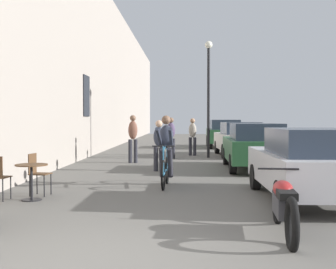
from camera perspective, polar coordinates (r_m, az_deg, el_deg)
ground_plane at (r=5.17m, az=-8.10°, el=-16.24°), size 88.00×88.00×0.00m
building_facade_left at (r=19.50m, az=-10.91°, el=9.56°), size 0.54×68.00×8.41m
cafe_table_mid at (r=9.28m, az=-17.13°, el=-4.90°), size 0.64×0.64×0.72m
cafe_chair_mid_toward_street at (r=9.83m, az=-16.47°, el=-4.53°), size 0.43×0.43×0.89m
cyclist_on_bicycle at (r=10.79m, az=-0.30°, el=-2.32°), size 0.52×1.76×1.74m
pedestrian_near at (r=13.79m, az=-1.17°, el=-1.04°), size 0.34×0.25×1.59m
pedestrian_mid at (r=16.46m, az=-4.53°, el=-0.19°), size 0.38×0.29×1.77m
pedestrian_far at (r=18.22m, az=0.39°, el=-0.12°), size 0.38×0.30×1.69m
pedestrian_furthest at (r=19.81m, az=3.17°, el=-0.01°), size 0.37×0.28×1.66m
street_lamp at (r=18.85m, az=5.23°, el=6.49°), size 0.32×0.32×4.90m
parked_car_nearest at (r=9.15m, az=17.40°, el=-3.57°), size 1.73×4.06×1.44m
parked_car_second at (r=14.51m, az=11.01°, el=-1.41°), size 1.85×4.22×1.49m
parked_car_third at (r=19.72m, az=9.07°, el=-0.51°), size 1.89×4.25×1.49m
parked_car_fourth at (r=25.73m, az=7.21°, el=0.18°), size 1.93×4.49×1.59m
parked_motorcycle at (r=6.52m, az=14.67°, el=-8.81°), size 0.62×2.15×0.92m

